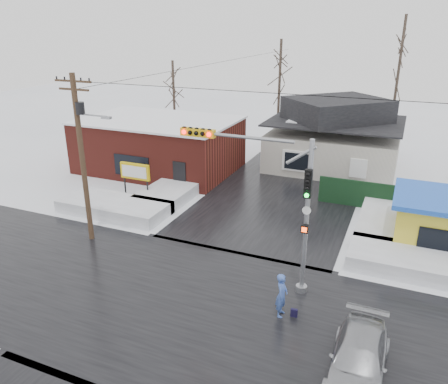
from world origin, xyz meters
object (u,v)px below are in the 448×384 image
at_px(utility_pole, 82,150).
at_px(pedestrian, 282,295).
at_px(kiosk, 437,221).
at_px(marquee_sign, 135,172).
at_px(car, 358,360).
at_px(traffic_signal, 271,192).

height_order(utility_pole, pedestrian, utility_pole).
xyz_separation_m(kiosk, pedestrian, (-5.87, -9.01, -0.51)).
relative_size(marquee_sign, car, 0.56).
distance_m(marquee_sign, kiosk, 18.51).
bearing_deg(pedestrian, traffic_signal, 28.81).
bearing_deg(utility_pole, car, -17.54).
distance_m(marquee_sign, car, 19.23).
xyz_separation_m(kiosk, car, (-2.56, -11.19, -0.80)).
distance_m(pedestrian, car, 3.97).
distance_m(traffic_signal, utility_pole, 10.39).
bearing_deg(traffic_signal, utility_pole, 177.05).
distance_m(traffic_signal, pedestrian, 4.27).
height_order(kiosk, car, kiosk).
xyz_separation_m(traffic_signal, pedestrian, (1.20, -1.98, -3.59)).
xyz_separation_m(pedestrian, car, (3.30, -2.18, -0.29)).
relative_size(kiosk, car, 1.01).
bearing_deg(pedestrian, car, -125.80).
bearing_deg(utility_pole, traffic_signal, -2.95).
relative_size(traffic_signal, utility_pole, 0.78).
relative_size(marquee_sign, kiosk, 0.55).
relative_size(traffic_signal, pedestrian, 3.68).
distance_m(kiosk, car, 11.51).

